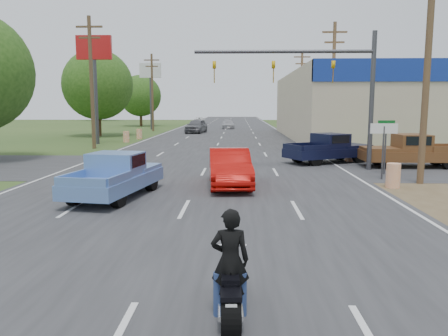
{
  "coord_description": "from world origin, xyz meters",
  "views": [
    {
      "loc": [
        1.71,
        -5.6,
        3.29
      ],
      "look_at": [
        1.27,
        8.35,
        1.3
      ],
      "focal_mm": 35.0,
      "sensor_mm": 36.0,
      "label": 1
    }
  ],
  "objects_px": {
    "motorcycle": "(230,292)",
    "navy_pickup": "(330,148)",
    "brown_pickup": "(411,151)",
    "distant_car_grey": "(196,126)",
    "blue_pickup": "(117,175)",
    "red_convertible": "(230,168)",
    "distant_car_white": "(200,120)",
    "rider": "(230,267)",
    "distant_car_silver": "(228,124)"
  },
  "relations": [
    {
      "from": "motorcycle",
      "to": "navy_pickup",
      "type": "distance_m",
      "value": 19.86
    },
    {
      "from": "brown_pickup",
      "to": "distant_car_grey",
      "type": "height_order",
      "value": "brown_pickup"
    },
    {
      "from": "motorcycle",
      "to": "blue_pickup",
      "type": "xyz_separation_m",
      "value": [
        -4.27,
        9.06,
        0.39
      ]
    },
    {
      "from": "motorcycle",
      "to": "navy_pickup",
      "type": "relative_size",
      "value": 0.35
    },
    {
      "from": "blue_pickup",
      "to": "brown_pickup",
      "type": "xyz_separation_m",
      "value": [
        13.72,
        8.23,
        0.08
      ]
    },
    {
      "from": "red_convertible",
      "to": "blue_pickup",
      "type": "xyz_separation_m",
      "value": [
        -4.05,
        -2.23,
        0.06
      ]
    },
    {
      "from": "brown_pickup",
      "to": "distant_car_white",
      "type": "height_order",
      "value": "brown_pickup"
    },
    {
      "from": "rider",
      "to": "blue_pickup",
      "type": "xyz_separation_m",
      "value": [
        -4.27,
        9.03,
        -0.0
      ]
    },
    {
      "from": "motorcycle",
      "to": "distant_car_silver",
      "type": "relative_size",
      "value": 0.43
    },
    {
      "from": "brown_pickup",
      "to": "motorcycle",
      "type": "bearing_deg",
      "value": 152.06
    },
    {
      "from": "blue_pickup",
      "to": "distant_car_white",
      "type": "xyz_separation_m",
      "value": [
        -2.84,
        67.13,
        -0.22
      ]
    },
    {
      "from": "brown_pickup",
      "to": "distant_car_grey",
      "type": "bearing_deg",
      "value": 26.56
    },
    {
      "from": "brown_pickup",
      "to": "distant_car_silver",
      "type": "distance_m",
      "value": 41.98
    },
    {
      "from": "navy_pickup",
      "to": "distant_car_grey",
      "type": "bearing_deg",
      "value": 173.28
    },
    {
      "from": "red_convertible",
      "to": "navy_pickup",
      "type": "height_order",
      "value": "navy_pickup"
    },
    {
      "from": "red_convertible",
      "to": "distant_car_silver",
      "type": "xyz_separation_m",
      "value": [
        -1.1,
        46.58,
        -0.12
      ]
    },
    {
      "from": "red_convertible",
      "to": "rider",
      "type": "xyz_separation_m",
      "value": [
        0.22,
        -11.25,
        0.06
      ]
    },
    {
      "from": "brown_pickup",
      "to": "blue_pickup",
      "type": "bearing_deg",
      "value": 121.66
    },
    {
      "from": "motorcycle",
      "to": "rider",
      "type": "distance_m",
      "value": 0.39
    },
    {
      "from": "red_convertible",
      "to": "distant_car_grey",
      "type": "bearing_deg",
      "value": 92.97
    },
    {
      "from": "distant_car_grey",
      "to": "distant_car_white",
      "type": "relative_size",
      "value": 1.14
    },
    {
      "from": "distant_car_grey",
      "to": "distant_car_white",
      "type": "xyz_separation_m",
      "value": [
        -2.14,
        29.13,
        -0.24
      ]
    },
    {
      "from": "brown_pickup",
      "to": "distant_car_silver",
      "type": "relative_size",
      "value": 1.21
    },
    {
      "from": "red_convertible",
      "to": "distant_car_white",
      "type": "distance_m",
      "value": 65.26
    },
    {
      "from": "motorcycle",
      "to": "red_convertible",
      "type": "bearing_deg",
      "value": 88.78
    },
    {
      "from": "blue_pickup",
      "to": "distant_car_silver",
      "type": "distance_m",
      "value": 48.89
    },
    {
      "from": "navy_pickup",
      "to": "distant_car_silver",
      "type": "bearing_deg",
      "value": 162.74
    },
    {
      "from": "motorcycle",
      "to": "blue_pickup",
      "type": "bearing_deg",
      "value": 112.91
    },
    {
      "from": "distant_car_grey",
      "to": "navy_pickup",
      "type": "bearing_deg",
      "value": -60.31
    },
    {
      "from": "blue_pickup",
      "to": "navy_pickup",
      "type": "bearing_deg",
      "value": 55.61
    },
    {
      "from": "red_convertible",
      "to": "blue_pickup",
      "type": "height_order",
      "value": "blue_pickup"
    },
    {
      "from": "blue_pickup",
      "to": "distant_car_grey",
      "type": "height_order",
      "value": "distant_car_grey"
    },
    {
      "from": "red_convertible",
      "to": "distant_car_silver",
      "type": "relative_size",
      "value": 1.04
    },
    {
      "from": "distant_car_grey",
      "to": "distant_car_silver",
      "type": "xyz_separation_m",
      "value": [
        3.65,
        10.8,
        -0.19
      ]
    },
    {
      "from": "rider",
      "to": "brown_pickup",
      "type": "height_order",
      "value": "brown_pickup"
    },
    {
      "from": "brown_pickup",
      "to": "distant_car_silver",
      "type": "xyz_separation_m",
      "value": [
        -10.77,
        40.57,
        -0.25
      ]
    },
    {
      "from": "distant_car_white",
      "to": "navy_pickup",
      "type": "bearing_deg",
      "value": 100.64
    },
    {
      "from": "distant_car_grey",
      "to": "red_convertible",
      "type": "bearing_deg",
      "value": -73.29
    },
    {
      "from": "red_convertible",
      "to": "blue_pickup",
      "type": "distance_m",
      "value": 4.62
    },
    {
      "from": "navy_pickup",
      "to": "brown_pickup",
      "type": "xyz_separation_m",
      "value": [
        3.94,
        -1.78,
        0.04
      ]
    },
    {
      "from": "brown_pickup",
      "to": "distant_car_white",
      "type": "relative_size",
      "value": 1.25
    },
    {
      "from": "distant_car_grey",
      "to": "brown_pickup",
      "type": "bearing_deg",
      "value": -55.0
    },
    {
      "from": "rider",
      "to": "brown_pickup",
      "type": "distance_m",
      "value": 19.67
    },
    {
      "from": "rider",
      "to": "distant_car_silver",
      "type": "xyz_separation_m",
      "value": [
        -1.32,
        57.83,
        -0.17
      ]
    },
    {
      "from": "blue_pickup",
      "to": "motorcycle",
      "type": "bearing_deg",
      "value": -54.79
    },
    {
      "from": "motorcycle",
      "to": "blue_pickup",
      "type": "height_order",
      "value": "blue_pickup"
    },
    {
      "from": "distant_car_white",
      "to": "distant_car_silver",
      "type": "bearing_deg",
      "value": 105.72
    },
    {
      "from": "distant_car_silver",
      "to": "rider",
      "type": "bearing_deg",
      "value": -90.6
    },
    {
      "from": "motorcycle",
      "to": "distant_car_grey",
      "type": "xyz_separation_m",
      "value": [
        -4.97,
        47.06,
        0.41
      ]
    },
    {
      "from": "brown_pickup",
      "to": "navy_pickup",
      "type": "bearing_deg",
      "value": 66.39
    }
  ]
}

